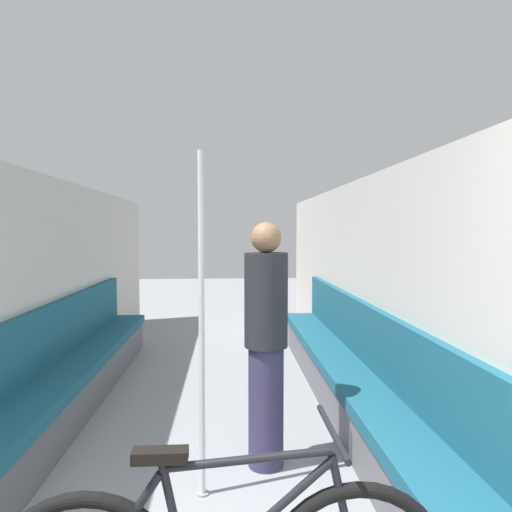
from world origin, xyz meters
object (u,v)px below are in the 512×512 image
Objects in this scene: bench_seat_row_left at (63,384)px; passenger_standing at (266,341)px; bench_seat_row_right at (349,378)px; grab_pole_near at (202,330)px.

passenger_standing reaches higher than bench_seat_row_left.
bench_seat_row_right is 2.32× the size of grab_pole_near.
passenger_standing is at bearing -133.61° from bench_seat_row_right.
grab_pole_near is at bearing 144.16° from passenger_standing.
grab_pole_near is 1.25× the size of passenger_standing.
bench_seat_row_right is 1.32m from passenger_standing.
bench_seat_row_left and bench_seat_row_right have the same top height.
bench_seat_row_left is at bearing 180.00° from bench_seat_row_right.
bench_seat_row_right is at bearing 43.65° from grab_pole_near.
bench_seat_row_left is 1.00× the size of bench_seat_row_right.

